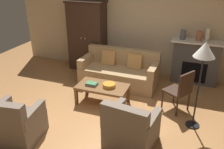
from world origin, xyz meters
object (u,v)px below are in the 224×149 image
object	(u,v)px
mantel_vase_slate	(183,35)
armchair_near_left	(15,124)
couch	(120,72)
armoire	(87,36)
floor_lamp	(204,55)
armchair_near_right	(131,129)
coffee_table	(102,88)
side_chair_wooden	(181,89)
fireplace	(195,62)
mantel_vase_terracotta	(199,36)
book_stack	(92,84)
mantel_vase_cream	(208,35)
fruit_bowl	(109,85)

from	to	relation	value
mantel_vase_slate	armchair_near_left	xyz separation A→B (m)	(-2.36, -3.41, -0.92)
armchair_near_left	couch	bearing A→B (deg)	70.06
armoire	floor_lamp	size ratio (longest dim) A/B	1.18
armoire	armchair_near_right	distance (m)	3.56
coffee_table	armchair_near_right	bearing A→B (deg)	-49.34
armoire	side_chair_wooden	bearing A→B (deg)	-27.99
fireplace	couch	world-z (taller)	fireplace
mantel_vase_slate	mantel_vase_terracotta	bearing A→B (deg)	0.00
armchair_near_left	floor_lamp	bearing A→B (deg)	27.28
fireplace	floor_lamp	world-z (taller)	floor_lamp
book_stack	coffee_table	bearing A→B (deg)	13.71
couch	side_chair_wooden	bearing A→B (deg)	-26.88
armoire	coffee_table	distance (m)	2.13
mantel_vase_slate	armchair_near_right	bearing A→B (deg)	-99.45
armchair_near_right	side_chair_wooden	bearing A→B (deg)	64.22
fireplace	armoire	world-z (taller)	armoire
couch	coffee_table	distance (m)	1.03
fireplace	mantel_vase_terracotta	world-z (taller)	mantel_vase_terracotta
mantel_vase_slate	armchair_near_right	distance (m)	3.05
mantel_vase_cream	armchair_near_right	world-z (taller)	mantel_vase_cream
coffee_table	armoire	bearing A→B (deg)	123.88
coffee_table	mantel_vase_cream	world-z (taller)	mantel_vase_cream
fireplace	side_chair_wooden	xyz separation A→B (m)	(-0.21, -1.54, -0.06)
armchair_near_left	side_chair_wooden	size ratio (longest dim) A/B	0.98
fireplace	mantel_vase_slate	xyz separation A→B (m)	(-0.38, -0.02, 0.67)
mantel_vase_cream	armchair_near_right	size ratio (longest dim) A/B	0.35
fireplace	book_stack	distance (m)	2.74
coffee_table	armchair_near_right	distance (m)	1.46
armoire	side_chair_wooden	size ratio (longest dim) A/B	2.15
armoire	floor_lamp	world-z (taller)	armoire
coffee_table	mantel_vase_slate	bearing A→B (deg)	50.87
couch	mantel_vase_cream	distance (m)	2.29
armoire	floor_lamp	distance (m)	3.62
armchair_near_left	side_chair_wooden	bearing A→B (deg)	36.79
mantel_vase_cream	mantel_vase_terracotta	bearing A→B (deg)	180.00
fruit_bowl	armchair_near_right	xyz separation A→B (m)	(0.80, -1.11, -0.14)
armoire	floor_lamp	xyz separation A→B (m)	(3.06, -1.88, 0.45)
fruit_bowl	coffee_table	bearing A→B (deg)	-179.31
armchair_near_left	mantel_vase_slate	bearing A→B (deg)	55.35
mantel_vase_terracotta	side_chair_wooden	xyz separation A→B (m)	(-0.21, -1.52, -0.72)
fruit_bowl	side_chair_wooden	bearing A→B (deg)	9.30
armchair_near_right	side_chair_wooden	world-z (taller)	side_chair_wooden
couch	fireplace	bearing A→B (deg)	22.91
mantel_vase_slate	fireplace	bearing A→B (deg)	2.70
armchair_near_left	mantel_vase_terracotta	bearing A→B (deg)	51.25
fireplace	armchair_near_left	xyz separation A→B (m)	(-2.74, -3.43, -0.25)
couch	fruit_bowl	distance (m)	1.04
armchair_near_right	armchair_near_left	bearing A→B (deg)	-163.81
side_chair_wooden	fireplace	bearing A→B (deg)	82.36
fruit_bowl	mantel_vase_slate	bearing A→B (deg)	54.00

